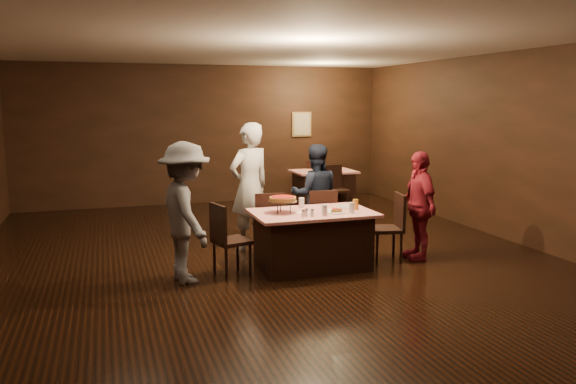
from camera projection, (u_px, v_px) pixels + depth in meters
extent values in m
plane|color=black|center=(272.00, 263.00, 7.80)|extent=(10.00, 10.00, 0.00)
cube|color=silver|center=(271.00, 41.00, 7.32)|extent=(8.00, 10.00, 0.04)
cube|color=black|center=(206.00, 135.00, 12.25)|extent=(8.00, 0.04, 3.00)
cube|color=black|center=(548.00, 243.00, 2.87)|extent=(8.00, 0.04, 3.00)
cube|color=black|center=(516.00, 148.00, 8.79)|extent=(0.04, 10.00, 3.00)
cube|color=tan|center=(302.00, 124.00, 12.87)|extent=(0.46, 0.03, 0.56)
cube|color=beige|center=(302.00, 124.00, 12.84)|extent=(0.38, 0.01, 0.48)
cube|color=#B60D0C|center=(312.00, 240.00, 7.51)|extent=(1.60, 1.00, 0.77)
cube|color=red|center=(323.00, 189.00, 11.93)|extent=(1.30, 0.90, 0.77)
cube|color=black|center=(268.00, 224.00, 8.08)|extent=(0.47, 0.47, 0.95)
cube|color=black|center=(320.00, 220.00, 8.33)|extent=(0.47, 0.47, 0.95)
cube|color=black|center=(232.00, 239.00, 7.16)|extent=(0.51, 0.51, 0.95)
cube|color=black|center=(386.00, 227.00, 7.84)|extent=(0.49, 0.49, 0.95)
cube|color=black|center=(336.00, 189.00, 11.26)|extent=(0.45, 0.45, 0.95)
cube|color=black|center=(313.00, 181.00, 12.48)|extent=(0.45, 0.45, 0.95)
imported|color=silver|center=(250.00, 186.00, 8.43)|extent=(0.82, 0.69, 1.91)
imported|color=#181F32|center=(315.00, 195.00, 8.71)|extent=(0.88, 0.75, 1.57)
imported|color=slate|center=(186.00, 213.00, 6.87)|extent=(0.83, 1.22, 1.74)
imported|color=maroon|center=(419.00, 205.00, 7.90)|extent=(0.48, 0.94, 1.54)
cylinder|color=black|center=(281.00, 206.00, 7.46)|extent=(0.01, 0.01, 0.15)
cylinder|color=black|center=(278.00, 208.00, 7.29)|extent=(0.01, 0.01, 0.15)
cylinder|color=black|center=(290.00, 207.00, 7.34)|extent=(0.01, 0.01, 0.15)
cylinder|color=silver|center=(283.00, 201.00, 7.35)|extent=(0.38, 0.38, 0.01)
cylinder|color=#B27233|center=(283.00, 199.00, 7.35)|extent=(0.35, 0.35, 0.05)
cylinder|color=#A5140C|center=(283.00, 197.00, 7.34)|extent=(0.30, 0.30, 0.01)
cylinder|color=white|center=(335.00, 212.00, 7.36)|extent=(0.25, 0.25, 0.01)
cylinder|color=#B27233|center=(335.00, 210.00, 7.35)|extent=(0.18, 0.18, 0.04)
cylinder|color=#A5140C|center=(335.00, 209.00, 7.35)|extent=(0.14, 0.14, 0.01)
cylinder|color=white|center=(346.00, 207.00, 7.76)|extent=(0.25, 0.25, 0.01)
cylinder|color=silver|center=(325.00, 210.00, 7.17)|extent=(0.08, 0.08, 0.14)
cylinder|color=silver|center=(351.00, 208.00, 7.34)|extent=(0.08, 0.08, 0.14)
cylinder|color=#BF7F26|center=(355.00, 204.00, 7.58)|extent=(0.08, 0.08, 0.14)
cylinder|color=silver|center=(302.00, 203.00, 7.71)|extent=(0.08, 0.08, 0.14)
cylinder|color=silver|center=(306.00, 213.00, 7.16)|extent=(0.04, 0.04, 0.08)
cylinder|color=silver|center=(306.00, 209.00, 7.15)|extent=(0.05, 0.05, 0.02)
cylinder|color=silver|center=(312.00, 213.00, 7.13)|extent=(0.04, 0.04, 0.08)
cylinder|color=silver|center=(312.00, 210.00, 7.12)|extent=(0.05, 0.05, 0.02)
cylinder|color=silver|center=(303.00, 214.00, 7.09)|extent=(0.04, 0.04, 0.08)
cylinder|color=silver|center=(303.00, 210.00, 7.08)|extent=(0.05, 0.05, 0.02)
cube|color=white|center=(333.00, 210.00, 7.54)|extent=(0.19, 0.19, 0.01)
cube|color=white|center=(303.00, 213.00, 7.36)|extent=(0.21, 0.21, 0.01)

